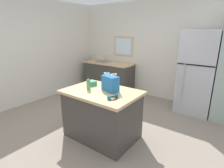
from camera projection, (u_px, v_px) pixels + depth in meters
name	position (u px, v px, depth m)	size (l,w,h in m)	color
ground	(101.00, 131.00, 3.44)	(6.02, 6.02, 0.00)	gray
back_wall	(156.00, 50.00, 4.94)	(5.02, 0.13, 2.67)	silver
left_wall	(24.00, 52.00, 4.48)	(0.10, 4.90, 2.67)	silver
kitchen_island	(102.00, 114.00, 3.15)	(1.28, 0.89, 0.88)	#423D38
refrigerator	(198.00, 73.00, 4.03)	(0.75, 0.75, 1.89)	#B7B7BC
sink_counter	(108.00, 76.00, 5.69)	(1.62, 0.65, 1.09)	#423D38
shopping_bag	(110.00, 83.00, 2.98)	(0.33, 0.23, 0.31)	#236BAD
small_box	(92.00, 83.00, 3.31)	(0.12, 0.13, 0.09)	#388E66
bottle	(88.00, 84.00, 3.06)	(0.07, 0.07, 0.24)	#4C9956
ear_defenders	(113.00, 97.00, 2.68)	(0.18, 0.19, 0.06)	black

